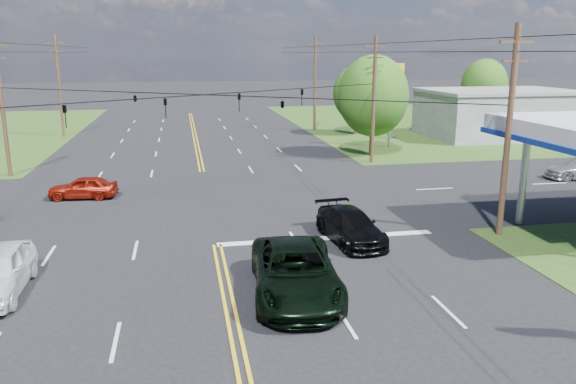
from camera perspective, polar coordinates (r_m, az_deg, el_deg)
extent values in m
plane|color=black|center=(32.68, -8.15, -0.80)|extent=(280.00, 280.00, 0.00)
cube|color=#264516|center=(73.69, 18.93, 6.79)|extent=(46.00, 48.00, 0.03)
cube|color=silver|center=(25.78, 3.98, -4.73)|extent=(10.00, 0.50, 0.02)
cube|color=slate|center=(60.66, 20.52, 7.37)|extent=(14.00, 10.00, 4.40)
cylinder|color=#A5A5AA|center=(29.69, 22.81, 1.36)|extent=(0.36, 0.36, 4.65)
cylinder|color=#3F261B|center=(26.97, 21.47, 5.55)|extent=(0.28, 0.28, 9.50)
cube|color=#3F261B|center=(26.75, 22.24, 13.94)|extent=(1.60, 0.12, 0.12)
cube|color=#3F261B|center=(26.75, 22.08, 12.23)|extent=(1.20, 0.10, 0.10)
cylinder|color=#3F261B|center=(42.38, -27.03, 7.73)|extent=(0.28, 0.28, 9.50)
cylinder|color=#3F261B|center=(43.18, 8.70, 9.16)|extent=(0.28, 0.28, 9.50)
cube|color=#3F261B|center=(43.05, 8.90, 14.41)|extent=(1.60, 0.12, 0.12)
cube|color=#3F261B|center=(43.04, 8.86, 13.34)|extent=(1.20, 0.10, 0.10)
cylinder|color=#3F261B|center=(60.81, -22.22, 9.89)|extent=(0.28, 0.28, 10.00)
cube|color=#3F261B|center=(60.73, -22.59, 13.83)|extent=(1.60, 0.12, 0.12)
cube|color=#3F261B|center=(60.73, -22.52, 13.08)|extent=(1.20, 0.10, 0.10)
cylinder|color=#3F261B|center=(61.37, 2.75, 10.91)|extent=(0.28, 0.28, 10.00)
cube|color=#3F261B|center=(61.30, 2.79, 14.84)|extent=(1.60, 0.12, 0.12)
cube|color=#3F261B|center=(61.29, 2.78, 14.09)|extent=(1.20, 0.10, 0.10)
imported|color=black|center=(27.73, -21.70, 7.15)|extent=(0.17, 0.21, 1.05)
imported|color=black|center=(30.29, -12.34, 8.30)|extent=(0.17, 0.21, 1.05)
imported|color=black|center=(33.33, -4.98, 9.05)|extent=(0.17, 0.21, 1.05)
imported|color=black|center=(37.04, 1.43, 9.59)|extent=(0.17, 0.21, 1.05)
imported|color=black|center=(34.48, -15.28, 9.24)|extent=(1.24, 0.26, 0.50)
imported|color=black|center=(29.47, -0.58, 9.01)|extent=(1.24, 0.26, 0.50)
cylinder|color=black|center=(32.88, 15.52, 14.61)|extent=(0.04, 100.00, 0.04)
cylinder|color=black|center=(32.87, 15.45, 13.57)|extent=(0.04, 100.00, 0.04)
cylinder|color=#3F261B|center=(46.67, 8.51, 5.68)|extent=(0.36, 0.36, 3.30)
ellipsoid|color=#225316|center=(46.33, 8.65, 9.63)|extent=(5.70, 5.70, 6.60)
cylinder|color=#3F261B|center=(58.77, 6.97, 7.20)|extent=(0.36, 0.36, 2.86)
ellipsoid|color=#225316|center=(58.52, 7.05, 9.92)|extent=(4.94, 4.94, 5.72)
cylinder|color=#3F261B|center=(71.32, 19.12, 7.81)|extent=(0.36, 0.36, 3.08)
ellipsoid|color=#225316|center=(71.10, 19.31, 10.22)|extent=(5.32, 5.32, 6.16)
imported|color=black|center=(19.65, 0.73, -8.09)|extent=(3.47, 6.50, 1.74)
imported|color=black|center=(25.35, 6.35, -3.42)|extent=(2.50, 5.07, 1.42)
imported|color=maroon|center=(34.65, -20.11, 0.45)|extent=(3.99, 1.93, 1.31)
cylinder|color=#A5A5AA|center=(51.01, 10.40, 8.66)|extent=(0.20, 0.20, 7.46)
cube|color=yellow|center=(50.83, 10.56, 12.17)|extent=(2.04, 0.83, 1.03)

